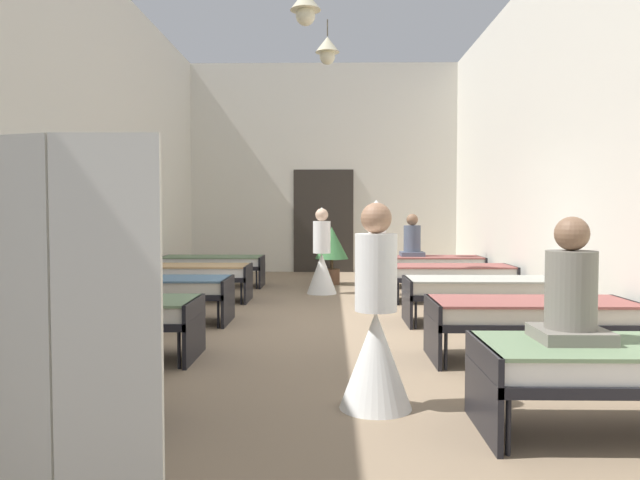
% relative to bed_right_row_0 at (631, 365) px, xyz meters
% --- Properties ---
extents(ground_plane, '(6.82, 13.92, 0.10)m').
position_rel_bed_right_row_0_xyz_m(ground_plane, '(-2.06, 3.80, -0.49)').
color(ground_plane, '#8C755B').
extents(room_shell, '(6.62, 13.52, 4.88)m').
position_rel_bed_right_row_0_xyz_m(room_shell, '(-2.06, 5.17, 2.01)').
color(room_shell, silver).
rests_on(room_shell, ground).
extents(bed_right_row_0, '(1.90, 0.84, 0.57)m').
position_rel_bed_right_row_0_xyz_m(bed_right_row_0, '(0.00, 0.00, 0.00)').
color(bed_right_row_0, black).
rests_on(bed_right_row_0, ground).
extents(bed_left_row_1, '(1.90, 0.84, 0.57)m').
position_rel_bed_right_row_0_xyz_m(bed_left_row_1, '(-4.12, 1.90, 0.00)').
color(bed_left_row_1, black).
rests_on(bed_left_row_1, ground).
extents(bed_right_row_1, '(1.90, 0.84, 0.57)m').
position_rel_bed_right_row_0_xyz_m(bed_right_row_1, '(0.00, 1.90, 0.00)').
color(bed_right_row_1, black).
rests_on(bed_right_row_1, ground).
extents(bed_left_row_2, '(1.90, 0.84, 0.57)m').
position_rel_bed_right_row_0_xyz_m(bed_left_row_2, '(-4.12, 3.80, 0.00)').
color(bed_left_row_2, black).
rests_on(bed_left_row_2, ground).
extents(bed_right_row_2, '(1.90, 0.84, 0.57)m').
position_rel_bed_right_row_0_xyz_m(bed_right_row_2, '(0.00, 3.80, 0.00)').
color(bed_right_row_2, black).
rests_on(bed_right_row_2, ground).
extents(bed_left_row_3, '(1.90, 0.84, 0.57)m').
position_rel_bed_right_row_0_xyz_m(bed_left_row_3, '(-4.12, 5.70, 0.00)').
color(bed_left_row_3, black).
rests_on(bed_left_row_3, ground).
extents(bed_right_row_3, '(1.90, 0.84, 0.57)m').
position_rel_bed_right_row_0_xyz_m(bed_right_row_3, '(0.00, 5.70, 0.00)').
color(bed_right_row_3, black).
rests_on(bed_right_row_3, ground).
extents(bed_left_row_4, '(1.90, 0.84, 0.57)m').
position_rel_bed_right_row_0_xyz_m(bed_left_row_4, '(-4.12, 7.60, 0.00)').
color(bed_left_row_4, black).
rests_on(bed_left_row_4, ground).
extents(bed_right_row_4, '(1.90, 0.84, 0.57)m').
position_rel_bed_right_row_0_xyz_m(bed_right_row_4, '(0.00, 7.60, 0.00)').
color(bed_right_row_4, black).
rests_on(bed_right_row_4, ground).
extents(nurse_near_aisle, '(0.52, 0.52, 1.49)m').
position_rel_bed_right_row_0_xyz_m(nurse_near_aisle, '(-1.57, 0.48, 0.09)').
color(nurse_near_aisle, white).
rests_on(nurse_near_aisle, ground).
extents(nurse_mid_aisle, '(0.52, 0.52, 1.49)m').
position_rel_bed_right_row_0_xyz_m(nurse_mid_aisle, '(-1.11, 6.43, 0.09)').
color(nurse_mid_aisle, white).
rests_on(nurse_mid_aisle, ground).
extents(nurse_far_aisle, '(0.52, 0.52, 1.49)m').
position_rel_bed_right_row_0_xyz_m(nurse_far_aisle, '(-2.05, 6.60, 0.09)').
color(nurse_far_aisle, white).
rests_on(nurse_far_aisle, ground).
extents(patient_seated_primary, '(0.44, 0.44, 0.80)m').
position_rel_bed_right_row_0_xyz_m(patient_seated_primary, '(-0.35, 0.09, 0.43)').
color(patient_seated_primary, slate).
rests_on(patient_seated_primary, bed_right_row_0).
extents(patient_seated_secondary, '(0.44, 0.44, 0.80)m').
position_rel_bed_right_row_0_xyz_m(patient_seated_secondary, '(-0.35, 7.69, 0.43)').
color(patient_seated_secondary, '#515B70').
rests_on(patient_seated_secondary, bed_right_row_4).
extents(potted_plant, '(0.64, 0.64, 1.12)m').
position_rel_bed_right_row_0_xyz_m(potted_plant, '(-1.87, 7.97, 0.30)').
color(potted_plant, brown).
rests_on(potted_plant, ground).
extents(privacy_screen, '(1.23, 0.26, 1.70)m').
position_rel_bed_right_row_0_xyz_m(privacy_screen, '(-3.17, -1.51, 0.41)').
color(privacy_screen, silver).
rests_on(privacy_screen, ground).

